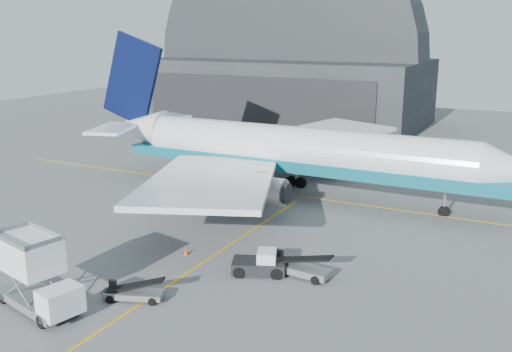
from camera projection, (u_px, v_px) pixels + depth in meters
The scene contains 9 objects.
ground at pixel (204, 262), 44.10m from camera, with size 200.00×200.00×0.00m, color #565659.
taxi_lines at pixel (274, 216), 55.01m from camera, with size 80.00×42.12×0.02m.
hangar at pixel (288, 72), 107.36m from camera, with size 50.00×28.30×28.00m.
airliner at pixel (285, 150), 61.20m from camera, with size 49.53×48.03×17.38m.
catering_truck at pixel (35, 274), 36.22m from camera, with size 7.25×4.05×4.71m.
pushback_tug at pixel (260, 264), 41.99m from camera, with size 4.41×3.47×1.80m.
belt_loader_a at pixel (133, 293), 37.88m from camera, with size 4.23×2.64×1.60m.
belt_loader_b at pixel (298, 267), 41.66m from camera, with size 5.20×2.11×1.96m.
traffic_cone at pixel (186, 251), 45.51m from camera, with size 0.38×0.38×0.55m.
Camera 1 is at (22.30, -34.66, 17.52)m, focal length 40.00 mm.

